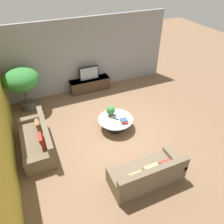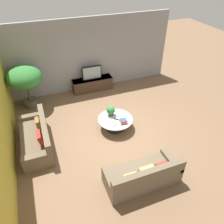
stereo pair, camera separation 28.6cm
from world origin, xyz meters
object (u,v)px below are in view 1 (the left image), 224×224
(coffee_table, at_px, (116,121))
(potted_palm_tall, at_px, (22,81))
(couch_by_wall, at_px, (38,141))
(television, at_px, (89,73))
(potted_plant_tabletop, at_px, (111,110))
(media_console, at_px, (90,85))
(couch_near_entry, at_px, (147,175))

(coffee_table, xyz_separation_m, potted_palm_tall, (-2.62, 2.43, 0.92))
(couch_by_wall, bearing_deg, potted_palm_tall, -179.35)
(television, xyz_separation_m, potted_plant_tabletop, (-0.09, -2.51, -0.22))
(coffee_table, height_order, potted_palm_tall, potted_palm_tall)
(media_console, distance_m, potted_palm_tall, 2.81)
(television, xyz_separation_m, couch_by_wall, (-2.61, -2.68, -0.54))
(media_console, xyz_separation_m, potted_plant_tabletop, (-0.09, -2.51, 0.32))
(media_console, xyz_separation_m, couch_near_entry, (-0.17, -5.10, 0.00))
(coffee_table, xyz_separation_m, potted_plant_tabletop, (-0.07, 0.25, 0.32))
(media_console, distance_m, potted_plant_tabletop, 2.54)
(coffee_table, height_order, couch_near_entry, couch_near_entry)
(television, distance_m, potted_palm_tall, 2.68)
(media_console, relative_size, couch_near_entry, 0.89)
(television, xyz_separation_m, potted_palm_tall, (-2.63, -0.34, 0.37))
(potted_palm_tall, bearing_deg, media_console, 7.35)
(couch_by_wall, relative_size, potted_palm_tall, 1.27)
(television, relative_size, couch_by_wall, 0.39)
(potted_plant_tabletop, bearing_deg, coffee_table, -73.85)
(potted_palm_tall, height_order, potted_plant_tabletop, potted_palm_tall)
(potted_palm_tall, bearing_deg, coffee_table, -42.81)
(coffee_table, xyz_separation_m, couch_by_wall, (-2.59, 0.08, 0.00))
(couch_near_entry, bearing_deg, media_console, -91.88)
(potted_plant_tabletop, bearing_deg, couch_near_entry, -91.81)
(coffee_table, height_order, potted_plant_tabletop, potted_plant_tabletop)
(couch_near_entry, bearing_deg, potted_plant_tabletop, -91.81)
(television, bearing_deg, couch_by_wall, -134.17)
(couch_near_entry, xyz_separation_m, potted_palm_tall, (-2.47, 4.76, 0.91))
(media_console, distance_m, couch_by_wall, 3.74)
(couch_near_entry, bearing_deg, television, -91.88)
(television, bearing_deg, potted_plant_tabletop, -91.96)
(television, distance_m, coffee_table, 2.82)
(couch_near_entry, bearing_deg, couch_by_wall, -44.76)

